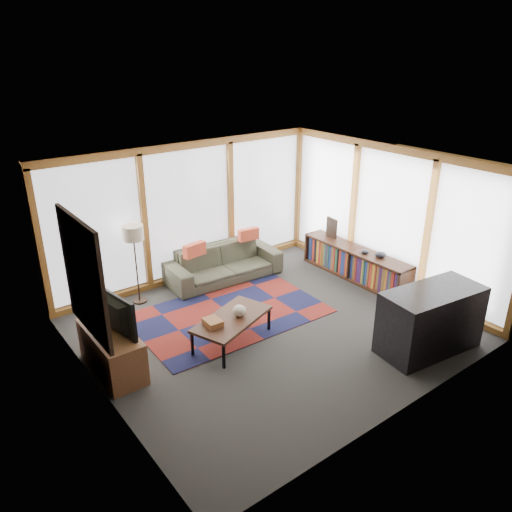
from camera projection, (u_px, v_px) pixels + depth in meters
ground at (271, 327)px, 7.97m from camera, size 5.50×5.50×0.00m
room_envelope at (274, 221)px, 8.05m from camera, size 5.52×5.02×2.62m
rug at (229, 313)px, 8.36m from camera, size 3.14×2.08×0.01m
sofa at (224, 263)px, 9.50m from camera, size 2.25×1.00×0.64m
pillow_left at (195, 250)px, 8.95m from camera, size 0.45×0.19×0.24m
pillow_right at (249, 234)px, 9.69m from camera, size 0.43×0.17×0.23m
floor_lamp at (136, 265)px, 8.48m from camera, size 0.36×0.36×1.41m
coffee_table at (232, 330)px, 7.48m from camera, size 1.42×1.04×0.43m
book_stack at (213, 322)px, 7.18m from camera, size 0.23×0.28×0.09m
vase at (239, 311)px, 7.41m from camera, size 0.21×0.21×0.17m
bookshelf at (355, 263)px, 9.54m from camera, size 0.44×2.40×0.60m
bowl_a at (380, 255)px, 9.04m from camera, size 0.25×0.25×0.10m
bowl_b at (365, 252)px, 9.20m from camera, size 0.17×0.17×0.07m
shelf_picture at (332, 228)px, 9.94m from camera, size 0.07×0.30×0.39m
tv_console at (112, 351)px, 6.80m from camera, size 0.51×1.22×0.61m
television at (107, 314)px, 6.57m from camera, size 0.28×0.98×0.56m
bar_counter at (430, 320)px, 7.23m from camera, size 1.59×0.89×0.96m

